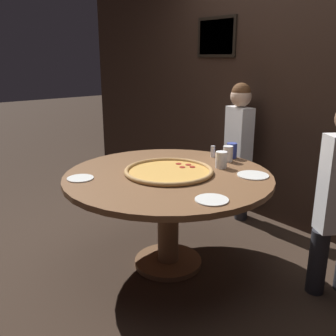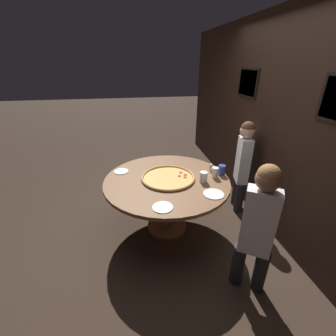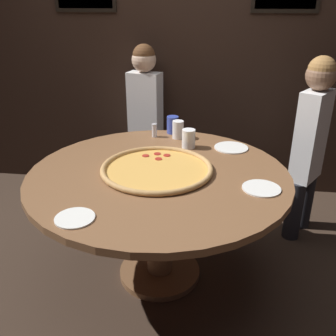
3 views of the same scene
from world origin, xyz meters
name	(u,v)px [view 3 (image 3 of 3)]	position (x,y,z in m)	size (l,w,h in m)	color
ground_plane	(160,273)	(0.00, 0.00, 0.00)	(24.00, 24.00, 0.00)	#38281E
back_wall	(182,44)	(0.00, 1.36, 1.30)	(6.40, 0.08, 2.60)	black
dining_table	(159,193)	(0.00, 0.00, 0.60)	(1.51, 1.51, 0.74)	brown
giant_pizza	(157,169)	(-0.01, 0.02, 0.75)	(0.66, 0.66, 0.03)	#E5A84C
drink_cup_near_left	(189,139)	(0.14, 0.41, 0.80)	(0.09, 0.09, 0.13)	white
drink_cup_by_shaker	(172,125)	(0.00, 0.70, 0.80)	(0.09, 0.09, 0.13)	#384CB7
drink_cup_centre_back	(178,130)	(0.05, 0.59, 0.80)	(0.08, 0.08, 0.13)	white
white_plate_far_back	(261,188)	(0.57, -0.14, 0.74)	(0.20, 0.20, 0.01)	white
white_plate_near_front	(231,148)	(0.43, 0.44, 0.74)	(0.23, 0.23, 0.01)	white
white_plate_beside_cup	(75,218)	(-0.30, -0.55, 0.74)	(0.18, 0.18, 0.01)	white
condiment_shaker	(154,130)	(-0.12, 0.59, 0.79)	(0.04, 0.04, 0.10)	silver
diner_side_left	(145,114)	(-0.29, 1.13, 0.75)	(0.35, 0.21, 1.33)	#232328
diner_far_left	(310,140)	(0.98, 0.64, 0.75)	(0.28, 0.34, 1.33)	#232328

